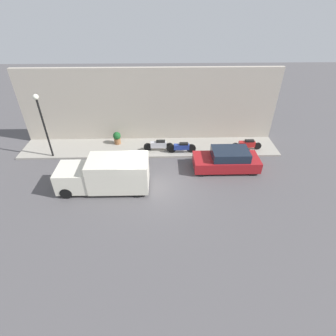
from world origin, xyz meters
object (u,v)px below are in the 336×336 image
(parked_car, at_px, (227,160))
(potted_plant, at_px, (117,138))
(streetlamp, at_px, (42,117))
(motorcycle_red, at_px, (247,144))
(delivery_van, at_px, (105,174))
(motorcycle_blue, at_px, (182,147))
(scooter_silver, at_px, (159,145))

(parked_car, bearing_deg, potted_plant, 66.34)
(streetlamp, bearing_deg, motorcycle_red, -87.72)
(delivery_van, distance_m, motorcycle_red, 10.10)
(potted_plant, bearing_deg, motorcycle_red, -96.57)
(motorcycle_blue, distance_m, potted_plant, 4.87)
(delivery_van, relative_size, potted_plant, 5.53)
(scooter_silver, bearing_deg, motorcycle_blue, -102.09)
(potted_plant, bearing_deg, parked_car, -113.66)
(motorcycle_red, distance_m, streetlamp, 13.79)
(streetlamp, bearing_deg, potted_plant, -69.14)
(streetlamp, distance_m, potted_plant, 5.13)
(streetlamp, height_order, potted_plant, streetlamp)
(streetlamp, xyz_separation_m, potted_plant, (1.61, -4.24, -2.41))
(motorcycle_red, bearing_deg, motorcycle_blue, 93.82)
(delivery_van, distance_m, scooter_silver, 5.04)
(parked_car, xyz_separation_m, motorcycle_blue, (1.87, 2.75, -0.12))
(scooter_silver, bearing_deg, delivery_van, 143.03)
(motorcycle_red, bearing_deg, delivery_van, 113.22)
(parked_car, height_order, potted_plant, parked_car)
(streetlamp, bearing_deg, scooter_silver, -85.51)
(motorcycle_blue, bearing_deg, scooter_silver, 77.91)
(parked_car, bearing_deg, streetlamp, 82.01)
(motorcycle_red, height_order, motorcycle_blue, same)
(scooter_silver, relative_size, potted_plant, 2.27)
(scooter_silver, bearing_deg, streetlamp, 94.49)
(parked_car, relative_size, potted_plant, 4.45)
(scooter_silver, distance_m, motorcycle_blue, 1.64)
(parked_car, xyz_separation_m, streetlamp, (1.64, 11.65, 2.37))
(motorcycle_red, relative_size, streetlamp, 0.49)
(motorcycle_red, height_order, streetlamp, streetlamp)
(motorcycle_blue, relative_size, streetlamp, 0.46)
(parked_car, distance_m, delivery_van, 7.60)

